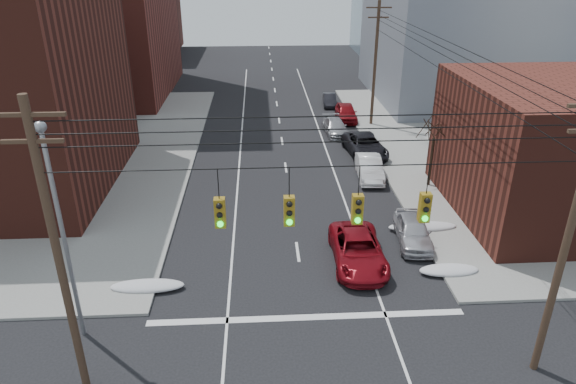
{
  "coord_description": "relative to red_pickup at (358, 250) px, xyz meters",
  "views": [
    {
      "loc": [
        -1.87,
        -11.56,
        14.56
      ],
      "look_at": [
        -0.45,
        13.21,
        3.0
      ],
      "focal_mm": 32.0,
      "sensor_mm": 36.0,
      "label": 1
    }
  ],
  "objects": [
    {
      "name": "lot_car_a",
      "position": [
        -17.35,
        14.41,
        0.01
      ],
      "size": [
        3.96,
        2.09,
        1.24
      ],
      "primitive_type": "imported",
      "rotation": [
        0.0,
        0.0,
        1.79
      ],
      "color": "silver",
      "rests_on": "sidewalk_nw"
    },
    {
      "name": "lot_car_d",
      "position": [
        -20.28,
        17.07,
        -0.0
      ],
      "size": [
        3.87,
        2.81,
        1.23
      ],
      "primitive_type": "imported",
      "rotation": [
        0.0,
        0.0,
        1.14
      ],
      "color": "#A2A2A6",
      "rests_on": "sidewalk_nw"
    },
    {
      "name": "snow_ne",
      "position": [
        4.4,
        -1.24,
        -0.55
      ],
      "size": [
        3.0,
        1.08,
        0.42
      ],
      "primitive_type": "ellipsoid",
      "color": "silver",
      "rests_on": "ground"
    },
    {
      "name": "utility_pole_left",
      "position": [
        -11.5,
        -7.74,
        5.02
      ],
      "size": [
        2.2,
        0.28,
        11.0
      ],
      "color": "#473323",
      "rests_on": "ground"
    },
    {
      "name": "parked_car_f",
      "position": [
        2.52,
        30.26,
        -0.15
      ],
      "size": [
        1.56,
        3.79,
        1.22
      ],
      "primitive_type": "imported",
      "rotation": [
        0.0,
        0.0,
        -0.07
      ],
      "color": "black",
      "rests_on": "ground"
    },
    {
      "name": "parked_car_d",
      "position": [
        1.8,
        20.89,
        -0.11
      ],
      "size": [
        2.13,
        4.61,
        1.31
      ],
      "primitive_type": "imported",
      "rotation": [
        0.0,
        0.0,
        0.07
      ],
      "color": "#A4A4A8",
      "rests_on": "ground"
    },
    {
      "name": "utility_pole_right",
      "position": [
        5.5,
        -7.74,
        5.02
      ],
      "size": [
        2.2,
        0.28,
        11.0
      ],
      "color": "#473323",
      "rests_on": "ground"
    },
    {
      "name": "parked_car_c",
      "position": [
        3.4,
        15.54,
        0.03
      ],
      "size": [
        3.14,
        5.91,
        1.58
      ],
      "primitive_type": "imported",
      "rotation": [
        0.0,
        0.0,
        0.09
      ],
      "color": "black",
      "rests_on": "ground"
    },
    {
      "name": "traffic_signals",
      "position": [
        -2.9,
        -7.77,
        6.4
      ],
      "size": [
        17.0,
        0.42,
        2.02
      ],
      "color": "black",
      "rests_on": "ground"
    },
    {
      "name": "parked_car_e",
      "position": [
        3.4,
        24.89,
        0.03
      ],
      "size": [
        2.06,
        4.71,
        1.58
      ],
      "primitive_type": "imported",
      "rotation": [
        0.0,
        0.0,
        -0.04
      ],
      "color": "maroon",
      "rests_on": "ground"
    },
    {
      "name": "parked_car_a",
      "position": [
        3.4,
        1.89,
        -0.02
      ],
      "size": [
        2.17,
        4.51,
        1.49
      ],
      "primitive_type": "imported",
      "rotation": [
        0.0,
        0.0,
        -0.1
      ],
      "color": "silver",
      "rests_on": "ground"
    },
    {
      "name": "lot_car_b",
      "position": [
        -17.94,
        12.46,
        0.12
      ],
      "size": [
        5.46,
        2.78,
        1.48
      ],
      "primitive_type": "imported",
      "rotation": [
        0.0,
        0.0,
        1.51
      ],
      "color": "#B1B0B5",
      "rests_on": "sidewalk_nw"
    },
    {
      "name": "utility_pole_far",
      "position": [
        5.5,
        23.26,
        5.02
      ],
      "size": [
        2.2,
        0.28,
        11.0
      ],
      "color": "#473323",
      "rests_on": "ground"
    },
    {
      "name": "bare_tree",
      "position": [
        6.59,
        9.26,
        1.56
      ],
      "size": [
        2.09,
        2.2,
        4.93
      ],
      "color": "black",
      "rests_on": "ground"
    },
    {
      "name": "street_light",
      "position": [
        -12.5,
        -4.74,
        4.78
      ],
      "size": [
        0.44,
        0.44,
        9.32
      ],
      "color": "gray",
      "rests_on": "ground"
    },
    {
      "name": "building_brick_far",
      "position": [
        -29.0,
        63.26,
        5.24
      ],
      "size": [
        22.0,
        18.0,
        12.0
      ],
      "primitive_type": "cube",
      "color": "#522118",
      "rests_on": "ground"
    },
    {
      "name": "red_pickup",
      "position": [
        0.0,
        0.0,
        0.0
      ],
      "size": [
        2.63,
        5.54,
        1.53
      ],
      "primitive_type": "imported",
      "rotation": [
        0.0,
        0.0,
        -0.02
      ],
      "color": "maroon",
      "rests_on": "ground"
    },
    {
      "name": "parked_car_b",
      "position": [
        2.83,
        10.97,
        -0.0
      ],
      "size": [
        1.92,
        4.73,
        1.52
      ],
      "primitive_type": "imported",
      "rotation": [
        0.0,
        0.0,
        -0.07
      ],
      "color": "white",
      "rests_on": "ground"
    },
    {
      "name": "snow_nw",
      "position": [
        -10.4,
        -1.74,
        -0.55
      ],
      "size": [
        3.5,
        1.08,
        0.42
      ],
      "primitive_type": "ellipsoid",
      "color": "silver",
      "rests_on": "ground"
    },
    {
      "name": "snow_east_far",
      "position": [
        4.4,
        3.26,
        -0.55
      ],
      "size": [
        4.0,
        1.08,
        0.42
      ],
      "primitive_type": "ellipsoid",
      "color": "silver",
      "rests_on": "ground"
    },
    {
      "name": "lot_car_c",
      "position": [
        -22.42,
        12.92,
        0.04
      ],
      "size": [
        4.89,
        3.58,
        1.32
      ],
      "primitive_type": "imported",
      "rotation": [
        0.0,
        0.0,
        2.0
      ],
      "color": "black",
      "rests_on": "sidewalk_nw"
    }
  ]
}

